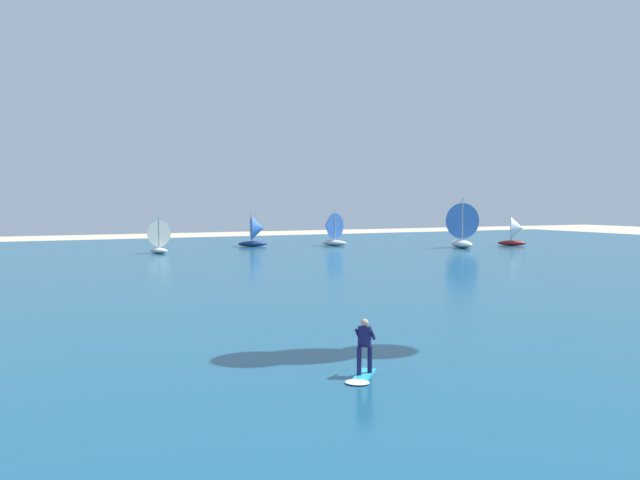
% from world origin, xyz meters
% --- Properties ---
extents(ocean, '(160.00, 90.00, 0.10)m').
position_xyz_m(ocean, '(0.00, 49.25, 0.05)').
color(ocean, navy).
rests_on(ocean, ground).
extents(kitesurfer, '(1.73, 1.83, 1.67)m').
position_xyz_m(kitesurfer, '(0.55, 17.12, 0.70)').
color(kitesurfer, '#26B2CC').
rests_on(kitesurfer, ocean).
extents(sailboat_center_horizon, '(3.44, 3.01, 3.88)m').
position_xyz_m(sailboat_center_horizon, '(17.81, 71.89, 1.88)').
color(sailboat_center_horizon, navy).
rests_on(sailboat_center_horizon, ocean).
extents(sailboat_trailing, '(2.80, 3.20, 3.60)m').
position_xyz_m(sailboat_trailing, '(5.51, 66.99, 1.75)').
color(sailboat_trailing, white).
rests_on(sailboat_trailing, ocean).
extents(sailboat_far_left, '(4.28, 4.88, 5.50)m').
position_xyz_m(sailboat_far_left, '(37.41, 60.73, 2.62)').
color(sailboat_far_left, white).
rests_on(sailboat_far_left, ocean).
extents(sailboat_mid_left, '(3.35, 3.75, 4.22)m').
position_xyz_m(sailboat_mid_left, '(26.06, 69.73, 2.03)').
color(sailboat_mid_left, silver).
rests_on(sailboat_mid_left, ocean).
extents(sailboat_anchored_offshore, '(3.34, 3.22, 3.73)m').
position_xyz_m(sailboat_anchored_offshore, '(45.16, 60.34, 1.81)').
color(sailboat_anchored_offshore, maroon).
rests_on(sailboat_anchored_offshore, ocean).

